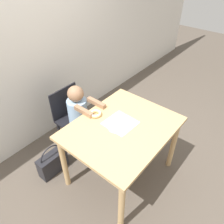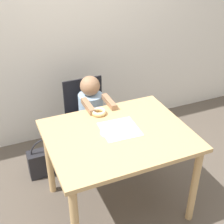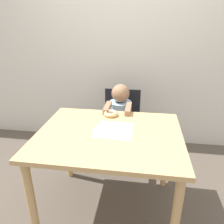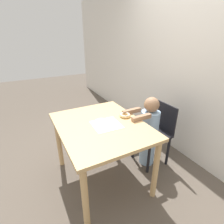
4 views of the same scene
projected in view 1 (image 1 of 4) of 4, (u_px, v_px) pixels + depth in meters
The scene contains 9 objects.
ground_plane at pixel (120, 173), 2.69m from camera, with size 12.00×12.00×0.00m, color brown.
wall_back at pixel (35, 49), 2.56m from camera, with size 8.00×0.05×2.50m.
dining_table at pixel (122, 134), 2.27m from camera, with size 1.12×0.90×0.77m.
chair at pixel (73, 118), 2.80m from camera, with size 0.41×0.40×0.85m.
child_figure at pixel (79, 119), 2.72m from camera, with size 0.25×0.47×0.97m.
donut at pixel (96, 114), 2.34m from camera, with size 0.13×0.13×0.04m.
napkin at pixel (120, 123), 2.25m from camera, with size 0.31×0.31×0.00m.
handbag at pixel (53, 162), 2.63m from camera, with size 0.36×0.14×0.42m.
plate at pixel (116, 128), 2.18m from camera, with size 0.14×0.14×0.01m.
Camera 1 is at (-1.33, -0.96, 2.26)m, focal length 35.00 mm.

